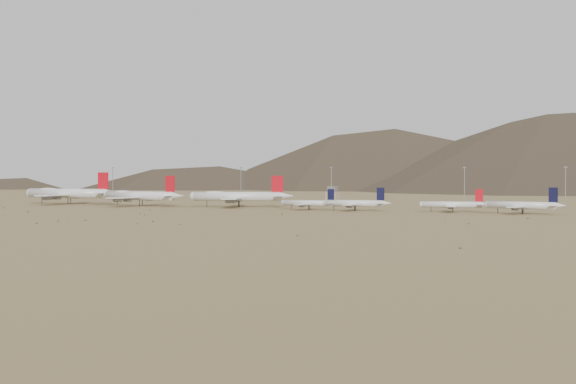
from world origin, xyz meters
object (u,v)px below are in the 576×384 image
at_px(narrowbody_a, 310,203).
at_px(control_tower, 333,196).
at_px(widebody_east, 238,196).
at_px(widebody_centre, 140,196).
at_px(narrowbody_b, 356,203).
at_px(widebody_west, 68,193).

xyz_separation_m(narrowbody_a, control_tower, (-25.65, 97.35, 1.29)).
bearing_deg(widebody_east, widebody_centre, 173.14).
height_order(widebody_centre, narrowbody_b, widebody_centre).
distance_m(narrowbody_a, narrowbody_b, 28.08).
bearing_deg(widebody_centre, widebody_west, -178.22).
height_order(widebody_centre, control_tower, widebody_centre).
height_order(widebody_west, narrowbody_a, widebody_west).
bearing_deg(widebody_west, narrowbody_a, -6.53).
bearing_deg(narrowbody_b, widebody_east, 164.74).
bearing_deg(widebody_east, widebody_west, 164.92).
relative_size(widebody_centre, narrowbody_a, 1.77).
bearing_deg(control_tower, widebody_west, -149.05).
bearing_deg(narrowbody_b, narrowbody_a, 176.53).
bearing_deg(widebody_west, widebody_east, -0.95).
bearing_deg(widebody_west, control_tower, 25.29).
bearing_deg(narrowbody_a, narrowbody_b, 3.40).
bearing_deg(narrowbody_a, widebody_centre, 179.98).
relative_size(widebody_centre, widebody_east, 1.04).
height_order(widebody_west, widebody_centre, widebody_west).
height_order(narrowbody_b, control_tower, narrowbody_b).
distance_m(widebody_east, narrowbody_b, 84.57).
height_order(widebody_west, widebody_east, widebody_west).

